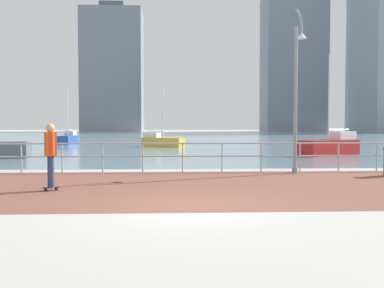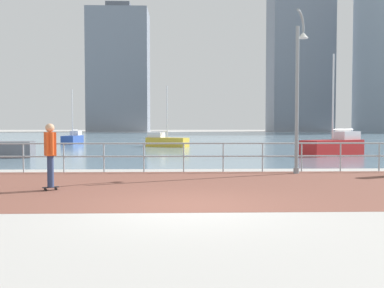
{
  "view_description": "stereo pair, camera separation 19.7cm",
  "coord_description": "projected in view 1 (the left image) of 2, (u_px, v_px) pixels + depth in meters",
  "views": [
    {
      "loc": [
        -0.34,
        -8.57,
        1.64
      ],
      "look_at": [
        0.22,
        3.85,
        1.1
      ],
      "focal_mm": 39.89,
      "sensor_mm": 36.0,
      "label": 1
    },
    {
      "loc": [
        -0.14,
        -8.58,
        1.64
      ],
      "look_at": [
        0.22,
        3.85,
        1.1
      ],
      "focal_mm": 39.89,
      "sensor_mm": 36.0,
      "label": 2
    }
  ],
  "objects": [
    {
      "name": "brick_paving",
      "position": [
        185.0,
        186.0,
        11.53
      ],
      "size": [
        28.0,
        7.06,
        0.01
      ],
      "primitive_type": "cube",
      "color": "brown",
      "rests_on": "ground"
    },
    {
      "name": "ground",
      "position": [
        176.0,
        140.0,
        48.57
      ],
      "size": [
        220.0,
        220.0,
        0.0
      ],
      "primitive_type": "plane",
      "color": "#ADAAA5"
    },
    {
      "name": "lamppost",
      "position": [
        297.0,
        83.0,
        14.62
      ],
      "size": [
        0.59,
        0.72,
        5.58
      ],
      "color": "gray",
      "rests_on": "ground"
    },
    {
      "name": "skateboarder",
      "position": [
        51.0,
        150.0,
        10.67
      ],
      "size": [
        0.41,
        0.53,
        1.69
      ],
      "color": "black",
      "rests_on": "ground"
    },
    {
      "name": "tower_beige",
      "position": [
        113.0,
        71.0,
        111.94
      ],
      "size": [
        15.59,
        10.58,
        33.62
      ],
      "color": "slate",
      "rests_on": "ground"
    },
    {
      "name": "sailboat_yellow",
      "position": [
        330.0,
        146.0,
        23.59
      ],
      "size": [
        4.0,
        3.09,
        5.54
      ],
      "color": "#B21E1E",
      "rests_on": "ground"
    },
    {
      "name": "tower_glass",
      "position": [
        293.0,
        63.0,
        111.63
      ],
      "size": [
        15.51,
        10.67,
        37.44
      ],
      "color": "slate",
      "rests_on": "ground"
    },
    {
      "name": "waterfront_railing",
      "position": [
        183.0,
        152.0,
        15.02
      ],
      "size": [
        25.25,
        0.06,
        1.04
      ],
      "color": "#9EADB7",
      "rests_on": "ground"
    },
    {
      "name": "harbor_water",
      "position": [
        175.0,
        137.0,
        59.96
      ],
      "size": [
        180.0,
        88.0,
        0.0
      ],
      "primitive_type": "cube",
      "color": "#6B899E",
      "rests_on": "ground"
    },
    {
      "name": "sailboat_white",
      "position": [
        68.0,
        139.0,
        37.88
      ],
      "size": [
        1.21,
        3.49,
        4.84
      ],
      "color": "#284799",
      "rests_on": "ground"
    },
    {
      "name": "sailboat_gray",
      "position": [
        162.0,
        141.0,
        32.62
      ],
      "size": [
        3.39,
        2.51,
        4.65
      ],
      "color": "gold",
      "rests_on": "ground"
    }
  ]
}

